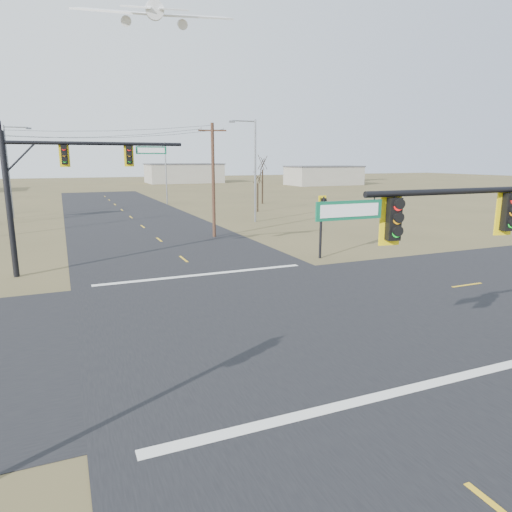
{
  "coord_description": "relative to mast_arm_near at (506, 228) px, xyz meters",
  "views": [
    {
      "loc": [
        -7.06,
        -16.74,
        6.43
      ],
      "look_at": [
        0.49,
        1.0,
        2.33
      ],
      "focal_mm": 32.0,
      "sensor_mm": 36.0,
      "label": 1
    }
  ],
  "objects": [
    {
      "name": "streetlight_c",
      "position": [
        -16.34,
        48.23,
        1.09
      ],
      "size": [
        2.81,
        0.45,
        10.04
      ],
      "rotation": [
        0.0,
        0.0,
        0.4
      ],
      "color": "slate",
      "rests_on": "ground"
    },
    {
      "name": "bare_tree_d",
      "position": [
        15.89,
        52.89,
        1.49
      ],
      "size": [
        3.63,
        3.63,
        7.49
      ],
      "rotation": [
        0.0,
        0.0,
        0.34
      ],
      "color": "black",
      "rests_on": "ground"
    },
    {
      "name": "ground",
      "position": [
        -4.4,
        7.79,
        -4.54
      ],
      "size": [
        320.0,
        320.0,
        0.0
      ],
      "primitive_type": "plane",
      "color": "brown",
      "rests_on": "ground"
    },
    {
      "name": "streetlight_a",
      "position": [
        6.88,
        34.87,
        1.27
      ],
      "size": [
        2.89,
        0.33,
        10.36
      ],
      "rotation": [
        0.0,
        0.0,
        -0.12
      ],
      "color": "slate",
      "rests_on": "ground"
    },
    {
      "name": "streetlight_b",
      "position": [
        2.52,
        57.43,
        0.42
      ],
      "size": [
        2.47,
        0.33,
        8.85
      ],
      "rotation": [
        0.0,
        0.0,
        -0.23
      ],
      "color": "slate",
      "rests_on": "ground"
    },
    {
      "name": "mast_arm_near",
      "position": [
        0.0,
        0.0,
        0.0
      ],
      "size": [
        10.32,
        0.5,
        6.21
      ],
      "rotation": [
        0.0,
        0.0,
        -0.18
      ],
      "color": "black",
      "rests_on": "ground"
    },
    {
      "name": "road_ew",
      "position": [
        -4.4,
        7.79,
        -4.53
      ],
      "size": [
        160.0,
        14.0,
        0.02
      ],
      "primitive_type": "cube",
      "color": "black",
      "rests_on": "ground"
    },
    {
      "name": "warehouse_mid",
      "position": [
        20.6,
        117.79,
        -2.04
      ],
      "size": [
        20.0,
        12.0,
        5.0
      ],
      "primitive_type": "cube",
      "color": "gray",
      "rests_on": "ground"
    },
    {
      "name": "road_ns",
      "position": [
        -4.4,
        7.79,
        -4.53
      ],
      "size": [
        14.0,
        160.0,
        0.02
      ],
      "primitive_type": "cube",
      "color": "black",
      "rests_on": "ground"
    },
    {
      "name": "mast_arm_far",
      "position": [
        -11.31,
        19.04,
        1.11
      ],
      "size": [
        9.76,
        0.4,
        7.91
      ],
      "rotation": [
        0.0,
        0.0,
        0.01
      ],
      "color": "black",
      "rests_on": "ground"
    },
    {
      "name": "bare_tree_c",
      "position": [
        11.12,
        43.55,
        -0.15
      ],
      "size": [
        2.98,
        2.98,
        5.61
      ],
      "rotation": [
        0.0,
        0.0,
        -0.31
      ],
      "color": "black",
      "rests_on": "ground"
    },
    {
      "name": "pedestal_signal_ne",
      "position": [
        4.05,
        16.48,
        -1.48
      ],
      "size": [
        0.57,
        0.49,
        4.17
      ],
      "rotation": [
        0.0,
        0.0,
        -0.02
      ],
      "color": "black",
      "rests_on": "ground"
    },
    {
      "name": "stop_bar_far",
      "position": [
        -4.4,
        15.29,
        -4.51
      ],
      "size": [
        12.0,
        0.4,
        0.01
      ],
      "primitive_type": "cube",
      "color": "silver",
      "rests_on": "road_ns"
    },
    {
      "name": "stop_bar_near",
      "position": [
        -4.4,
        0.29,
        -4.51
      ],
      "size": [
        12.0,
        0.4,
        0.01
      ],
      "primitive_type": "cube",
      "color": "silver",
      "rests_on": "road_ns"
    },
    {
      "name": "jet_airliner",
      "position": [
        6.62,
        80.28,
        28.14
      ],
      "size": [
        21.22,
        22.38,
        13.18
      ],
      "rotation": [
        0.0,
        -0.31,
        1.39
      ],
      "color": "white"
    },
    {
      "name": "utility_pole_near",
      "position": [
        0.19,
        27.43,
        0.3
      ],
      "size": [
        2.23,
        0.7,
        9.31
      ],
      "rotation": [
        0.0,
        0.0,
        -0.26
      ],
      "color": "#452A1D",
      "rests_on": "ground"
    },
    {
      "name": "warehouse_right",
      "position": [
        50.6,
        92.79,
        -2.29
      ],
      "size": [
        18.0,
        10.0,
        4.5
      ],
      "primitive_type": "cube",
      "color": "gray",
      "rests_on": "ground"
    }
  ]
}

